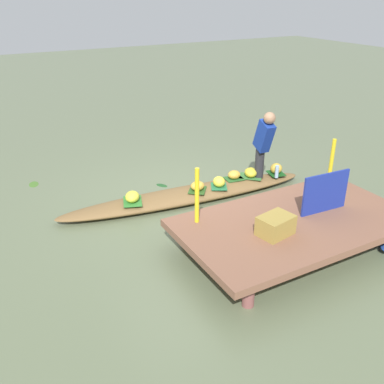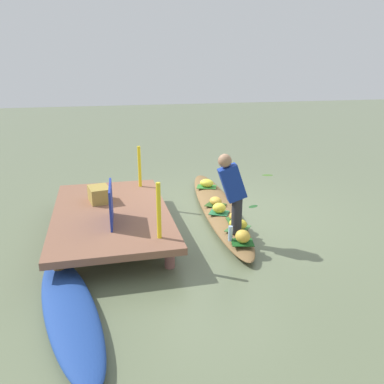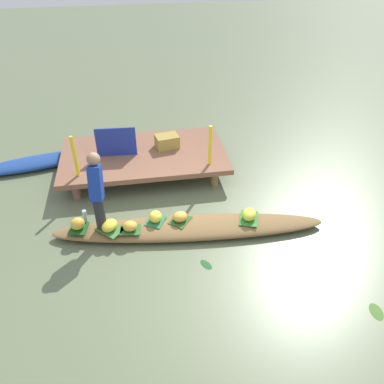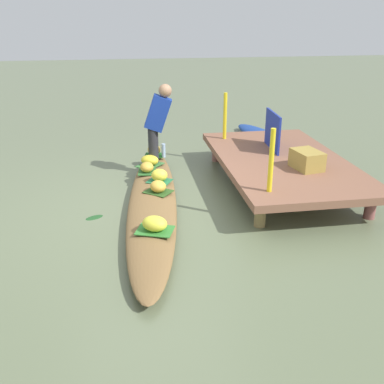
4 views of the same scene
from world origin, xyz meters
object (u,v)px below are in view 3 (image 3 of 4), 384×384
Objects in this scene: banana_bunch_3 at (249,214)px; banana_bunch_4 at (78,224)px; banana_bunch_2 at (155,217)px; vendor_person at (97,188)px; moored_boat at (38,162)px; water_bottle at (85,216)px; banana_bunch_5 at (110,225)px; banana_bunch_0 at (130,226)px; banana_bunch_1 at (180,217)px; vendor_boat at (189,228)px; market_banner at (116,142)px; produce_crate at (167,141)px.

banana_bunch_4 is (-2.72, 0.21, 0.01)m from banana_bunch_3.
banana_bunch_2 is 1.04m from vendor_person.
banana_bunch_3 is at bearing -46.12° from moored_boat.
moored_boat is 2.47m from water_bottle.
moored_boat is at bearing 120.98° from banana_bunch_5.
banana_bunch_1 reaches higher than banana_bunch_0.
banana_bunch_0 is at bearing -174.12° from vendor_boat.
market_banner is (0.28, 1.76, -0.18)m from vendor_person.
banana_bunch_1 is 1.06× the size of water_bottle.
banana_bunch_3 is 2.92m from market_banner.
banana_bunch_5 is at bearing -177.21° from vendor_boat.
vendor_boat is 0.58m from banana_bunch_2.
moored_boat is 9.07× the size of banana_bunch_3.
produce_crate is (0.99, 0.17, -0.16)m from market_banner.
moored_boat is 3.25m from banana_bunch_2.
vendor_boat is 19.64× the size of banana_bunch_4.
moored_boat is 3.40× the size of market_banner.
banana_bunch_2 is 1.12m from water_bottle.
produce_crate reaches higher than water_bottle.
moored_boat is at bearing 125.36° from banana_bunch_0.
banana_bunch_4 reaches higher than banana_bunch_3.
banana_bunch_0 is 2.03m from market_banner.
banana_bunch_0 is 0.77m from water_bottle.
moored_boat is 11.37× the size of banana_bunch_0.
moored_boat is 3.10m from banana_bunch_0.
banana_bunch_0 is 0.52× the size of produce_crate.
vendor_boat is 0.96m from banana_bunch_0.
moored_boat is 3.56m from banana_bunch_1.
water_bottle reaches higher than banana_bunch_0.
moored_boat is 4.51m from banana_bunch_3.
vendor_boat is 19.36× the size of banana_bunch_0.
banana_bunch_1 is (2.60, -2.43, 0.18)m from moored_boat.
banana_bunch_3 is (3.71, -2.56, 0.19)m from moored_boat.
banana_bunch_2 is at bearing 20.19° from banana_bunch_0.
water_bottle is (-0.27, 0.10, -0.59)m from vendor_person.
moored_boat is at bearing 120.56° from vendor_person.
water_bottle reaches higher than banana_bunch_3.
vendor_person is (-0.43, 0.22, 0.62)m from banana_bunch_0.
moored_boat is 2.69m from produce_crate.
water_bottle is (-2.61, 0.35, 0.03)m from banana_bunch_3.
vendor_boat is 5.79× the size of market_banner.
vendor_person is (-0.84, 0.07, 0.61)m from banana_bunch_2.
banana_bunch_5 is at bearing -70.51° from moored_boat.
banana_bunch_3 is (1.50, -0.19, -0.01)m from banana_bunch_2.
produce_crate is (1.26, 1.93, -0.34)m from vendor_person.
banana_bunch_4 reaches higher than banana_bunch_2.
market_banner is at bearing -29.91° from moored_boat.
banana_bunch_2 is 0.81× the size of banana_bunch_3.
vendor_person is (-1.37, 0.21, 0.80)m from vendor_boat.
moored_boat is 11.20× the size of banana_bunch_2.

